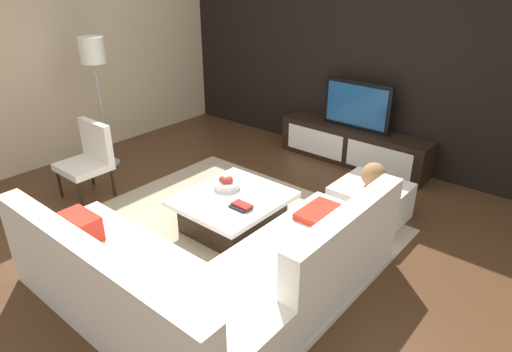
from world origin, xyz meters
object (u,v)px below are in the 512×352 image
Objects in this scene: floor_lamp at (93,59)px; media_console at (353,146)px; book_stack at (241,206)px; accent_chair_near at (89,155)px; ottoman at (370,203)px; television at (357,105)px; decorative_ball at (374,175)px; fruit_bowl at (227,183)px; coffee_table at (233,212)px; sectional_couch at (208,275)px.

media_console is at bearing 40.56° from floor_lamp.
media_console is 2.42m from book_stack.
ottoman is (2.80, 1.56, -0.29)m from accent_chair_near.
television reaches higher than book_stack.
television is 1.35× the size of ottoman.
book_stack reaches higher than ottoman.
floor_lamp is 3.66m from decorative_ball.
floor_lamp is 6.04× the size of fruit_bowl.
coffee_table is 1.90m from accent_chair_near.
floor_lamp reaches higher than media_console.
decorative_ball is (0.88, -1.21, 0.28)m from media_console.
accent_chair_near is at bearing 168.96° from sectional_couch.
sectional_couch is 3.42× the size of ottoman.
fruit_bowl is at bearing -139.77° from ottoman.
coffee_table is (-0.10, -2.30, -0.05)m from media_console.
television is 4.55× the size of book_stack.
accent_chair_near is at bearing -169.79° from book_stack.
television is at bearing 46.53° from accent_chair_near.
sectional_couch is 9.35× the size of decorative_ball.
media_console is 0.57m from television.
fruit_bowl reaches higher than coffee_table.
accent_chair_near is at bearing -150.76° from ottoman.
coffee_table is 3.77× the size of fruit_bowl.
floor_lamp is 2.42× the size of ottoman.
sectional_couch reaches higher than ottoman.
decorative_ball is (1.16, 0.98, 0.10)m from fruit_bowl.
coffee_table is 1.46m from ottoman.
coffee_table is at bearing -132.23° from decorative_ball.
television is at bearing 126.06° from ottoman.
media_console is at bearing 87.51° from coffee_table.
coffee_table is 1.51× the size of ottoman.
floor_lamp is (-2.54, -2.17, 0.60)m from television.
decorative_ball is (2.80, 1.56, 0.04)m from accent_chair_near.
floor_lamp is at bearing -164.36° from ottoman.
accent_chair_near is 3.22m from ottoman.
sectional_couch is (0.52, -3.25, -0.53)m from television.
book_stack is at bearing -87.15° from media_console.
floor_lamp reaches higher than book_stack.
television is 3.39m from floor_lamp.
floor_lamp is 3.76m from ottoman.
decorative_ball is (0.98, 1.08, 0.33)m from coffee_table.
ottoman is at bearing 40.23° from fruit_bowl.
decorative_ball reaches higher than ottoman.
sectional_couch is at bearing -80.96° from media_console.
media_console is 3.29m from sectional_couch.
television is 2.38m from coffee_table.
television is (0.00, 0.00, 0.57)m from media_console.
media_console is at bearing 92.85° from book_stack.
accent_chair_near is 1.24× the size of ottoman.
media_console is 2.39× the size of accent_chair_near.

